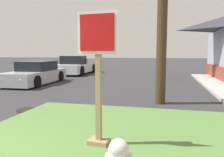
# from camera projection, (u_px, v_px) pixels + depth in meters

# --- Properties ---
(grass_corner_patch) EXTENTS (5.56, 5.38, 0.08)m
(grass_corner_patch) POSITION_uv_depth(u_px,v_px,m) (109.00, 143.00, 4.09)
(grass_corner_patch) COLOR #567F3D
(grass_corner_patch) RESTS_ON ground
(stop_sign) EXTENTS (0.71, 0.30, 2.31)m
(stop_sign) POSITION_uv_depth(u_px,v_px,m) (98.00, 81.00, 3.83)
(stop_sign) COLOR #A3845B
(stop_sign) RESTS_ON grass_corner_patch
(manhole_cover) EXTENTS (0.70, 0.70, 0.02)m
(manhole_cover) POSITION_uv_depth(u_px,v_px,m) (29.00, 110.00, 6.64)
(manhole_cover) COLOR black
(manhole_cover) RESTS_ON ground
(parked_sedan_silver) EXTENTS (2.01, 4.47, 1.25)m
(parked_sedan_silver) POSITION_uv_depth(u_px,v_px,m) (36.00, 74.00, 12.33)
(parked_sedan_silver) COLOR #ADB2B7
(parked_sedan_silver) RESTS_ON ground
(pickup_truck_white) EXTENTS (2.21, 5.07, 1.48)m
(pickup_truck_white) POSITION_uv_depth(u_px,v_px,m) (76.00, 66.00, 18.17)
(pickup_truck_white) COLOR silver
(pickup_truck_white) RESTS_ON ground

